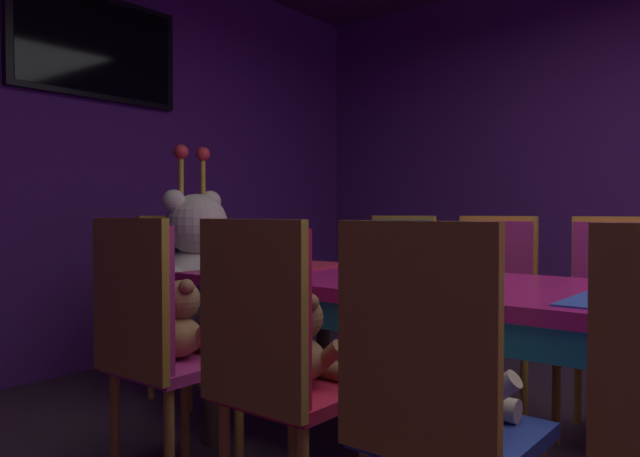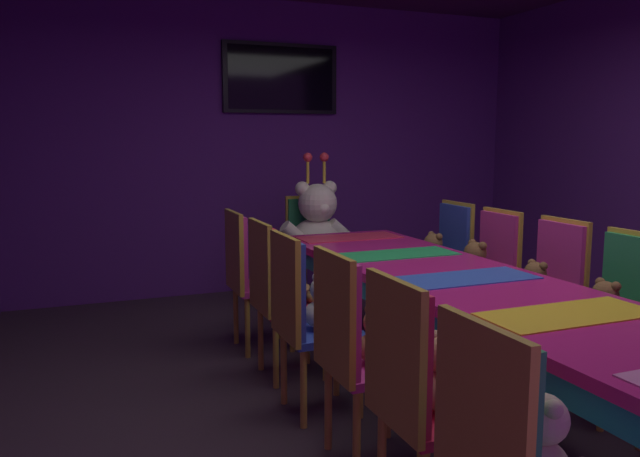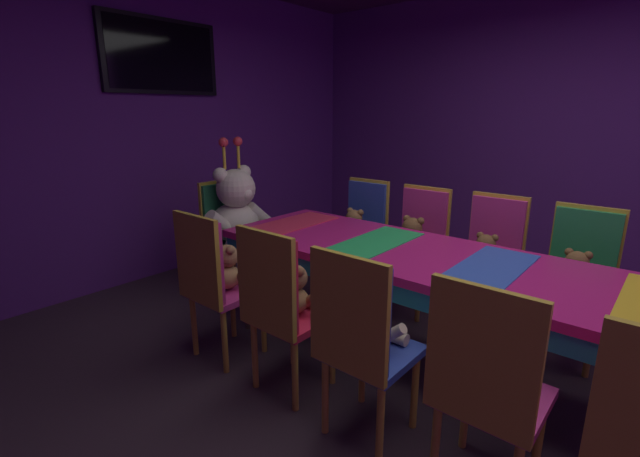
# 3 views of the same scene
# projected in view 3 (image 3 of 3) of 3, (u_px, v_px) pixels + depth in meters

# --- Properties ---
(ground_plane) EXTENTS (7.90, 7.90, 0.00)m
(ground_plane) POSITION_uv_depth(u_px,v_px,m) (478.00, 386.00, 2.58)
(ground_plane) COLOR #3F2D38
(wall_back) EXTENTS (5.20, 0.12, 2.80)m
(wall_back) POSITION_uv_depth(u_px,v_px,m) (163.00, 129.00, 4.21)
(wall_back) COLOR #59267F
(wall_back) RESTS_ON ground_plane
(wall_right) EXTENTS (0.12, 6.40, 2.80)m
(wall_right) POSITION_uv_depth(u_px,v_px,m) (596.00, 129.00, 4.14)
(wall_right) COLOR #59267F
(wall_right) RESTS_ON ground_plane
(banquet_table) EXTENTS (0.90, 3.52, 0.75)m
(banquet_table) POSITION_uv_depth(u_px,v_px,m) (489.00, 282.00, 2.41)
(banquet_table) COLOR #C61E72
(banquet_table) RESTS_ON ground_plane
(chair_left_2) EXTENTS (0.42, 0.41, 0.98)m
(chair_left_2) POSITION_uv_depth(u_px,v_px,m) (485.00, 377.00, 1.66)
(chair_left_2) COLOR #CC338C
(chair_left_2) RESTS_ON ground_plane
(teddy_left_2) EXTENTS (0.22, 0.28, 0.26)m
(teddy_left_2) POSITION_uv_depth(u_px,v_px,m) (498.00, 366.00, 1.77)
(teddy_left_2) COLOR olive
(teddy_left_2) RESTS_ON chair_left_2
(chair_left_3) EXTENTS (0.42, 0.41, 0.98)m
(chair_left_3) POSITION_uv_depth(u_px,v_px,m) (358.00, 332.00, 1.99)
(chair_left_3) COLOR #2D47B2
(chair_left_3) RESTS_ON ground_plane
(teddy_left_3) EXTENTS (0.25, 0.32, 0.30)m
(teddy_left_3) POSITION_uv_depth(u_px,v_px,m) (375.00, 323.00, 2.10)
(teddy_left_3) COLOR beige
(teddy_left_3) RESTS_ON chair_left_3
(chair_left_4) EXTENTS (0.42, 0.41, 0.98)m
(chair_left_4) POSITION_uv_depth(u_px,v_px,m) (277.00, 298.00, 2.35)
(chair_left_4) COLOR red
(chair_left_4) RESTS_ON ground_plane
(teddy_left_4) EXTENTS (0.24, 0.31, 0.29)m
(teddy_left_4) POSITION_uv_depth(u_px,v_px,m) (295.00, 292.00, 2.46)
(teddy_left_4) COLOR olive
(teddy_left_4) RESTS_ON chair_left_4
(chair_left_5) EXTENTS (0.42, 0.41, 0.98)m
(chair_left_5) POSITION_uv_depth(u_px,v_px,m) (210.00, 274.00, 2.70)
(chair_left_5) COLOR #CC338C
(chair_left_5) RESTS_ON ground_plane
(teddy_left_5) EXTENTS (0.25, 0.32, 0.30)m
(teddy_left_5) POSITION_uv_depth(u_px,v_px,m) (228.00, 269.00, 2.81)
(teddy_left_5) COLOR #9E7247
(teddy_left_5) RESTS_ON chair_left_5
(chair_right_2) EXTENTS (0.42, 0.41, 0.98)m
(chair_right_2) POSITION_uv_depth(u_px,v_px,m) (580.00, 266.00, 2.83)
(chair_right_2) COLOR #268C4C
(chair_right_2) RESTS_ON ground_plane
(teddy_right_2) EXTENTS (0.23, 0.30, 0.28)m
(teddy_right_2) POSITION_uv_depth(u_px,v_px,m) (575.00, 275.00, 2.73)
(teddy_right_2) COLOR brown
(teddy_right_2) RESTS_ON chair_right_2
(chair_right_3) EXTENTS (0.42, 0.41, 0.98)m
(chair_right_3) POSITION_uv_depth(u_px,v_px,m) (492.00, 248.00, 3.21)
(chair_right_3) COLOR #CC338C
(chair_right_3) RESTS_ON ground_plane
(teddy_right_3) EXTENTS (0.23, 0.29, 0.28)m
(teddy_right_3) POSITION_uv_depth(u_px,v_px,m) (485.00, 255.00, 3.11)
(teddy_right_3) COLOR brown
(teddy_right_3) RESTS_ON chair_right_3
(chair_right_4) EXTENTS (0.42, 0.41, 0.98)m
(chair_right_4) POSITION_uv_depth(u_px,v_px,m) (420.00, 235.00, 3.54)
(chair_right_4) COLOR #CC338C
(chair_right_4) RESTS_ON ground_plane
(teddy_right_4) EXTENTS (0.26, 0.34, 0.32)m
(teddy_right_4) POSITION_uv_depth(u_px,v_px,m) (411.00, 240.00, 3.43)
(teddy_right_4) COLOR brown
(teddy_right_4) RESTS_ON chair_right_4
(chair_right_5) EXTENTS (0.42, 0.41, 0.98)m
(chair_right_5) POSITION_uv_depth(u_px,v_px,m) (363.00, 224.00, 3.91)
(chair_right_5) COLOR #2D47B2
(chair_right_5) RESTS_ON ground_plane
(teddy_right_5) EXTENTS (0.24, 0.31, 0.30)m
(teddy_right_5) POSITION_uv_depth(u_px,v_px,m) (354.00, 228.00, 3.80)
(teddy_right_5) COLOR olive
(teddy_right_5) RESTS_ON chair_right_5
(throne_chair) EXTENTS (0.41, 0.42, 0.98)m
(throne_chair) POSITION_uv_depth(u_px,v_px,m) (226.00, 225.00, 3.87)
(throne_chair) COLOR #268C4C
(throne_chair) RESTS_ON ground_plane
(king_teddy_bear) EXTENTS (0.70, 0.54, 0.90)m
(king_teddy_bear) POSITION_uv_depth(u_px,v_px,m) (238.00, 211.00, 3.72)
(king_teddy_bear) COLOR silver
(king_teddy_bear) RESTS_ON throne_chair
(wall_tv) EXTENTS (1.14, 0.06, 0.66)m
(wall_tv) POSITION_uv_depth(u_px,v_px,m) (162.00, 56.00, 3.99)
(wall_tv) COLOR black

